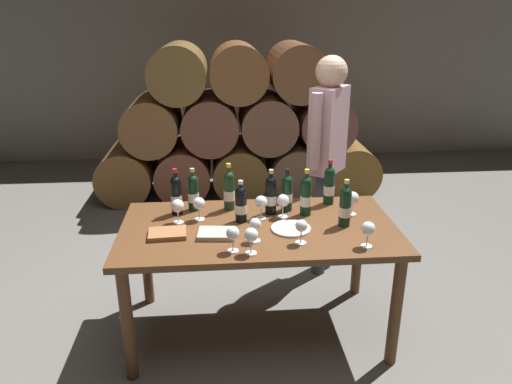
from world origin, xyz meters
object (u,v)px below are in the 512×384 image
(wine_bottle_7, at_px, (176,195))
(wine_glass_0, at_px, (352,199))
(wine_bottle_6, at_px, (306,195))
(wine_glass_7, at_px, (177,207))
(leather_ledger, at_px, (217,234))
(wine_glass_4, at_px, (261,203))
(tasting_notebook, at_px, (167,234))
(wine_bottle_5, at_px, (287,193))
(wine_bottle_4, at_px, (271,195))
(wine_bottle_8, at_px, (345,206))
(wine_glass_6, at_px, (233,234))
(wine_bottle_1, at_px, (229,190))
(wine_glass_8, at_px, (301,227))
(sommelier_presenting, at_px, (327,147))
(serving_plate, at_px, (291,229))
(wine_glass_5, at_px, (251,236))
(wine_glass_1, at_px, (255,225))
(wine_bottle_2, at_px, (193,192))
(wine_bottle_3, at_px, (329,185))
(wine_glass_2, at_px, (283,201))
(wine_bottle_0, at_px, (241,204))
(dining_table, at_px, (259,239))
(wine_glass_3, at_px, (368,229))
(wine_glass_9, at_px, (199,204))

(wine_bottle_7, xyz_separation_m, wine_glass_0, (1.13, -0.11, -0.02))
(wine_glass_0, bearing_deg, wine_bottle_6, 175.87)
(wine_glass_7, distance_m, leather_ledger, 0.33)
(wine_glass_4, height_order, tasting_notebook, wine_glass_4)
(wine_bottle_5, distance_m, wine_glass_0, 0.43)
(wine_bottle_4, bearing_deg, wine_bottle_8, -27.82)
(wine_glass_4, xyz_separation_m, tasting_notebook, (-0.57, -0.20, -0.10))
(wine_bottle_5, bearing_deg, wine_glass_6, -124.31)
(wine_bottle_1, relative_size, wine_bottle_7, 1.04)
(wine_glass_8, relative_size, sommelier_presenting, 0.08)
(wine_bottle_4, height_order, serving_plate, wine_bottle_4)
(wine_glass_5, xyz_separation_m, wine_glass_6, (-0.10, 0.03, -0.00))
(wine_bottle_5, distance_m, wine_glass_1, 0.50)
(wine_bottle_2, relative_size, sommelier_presenting, 0.17)
(wine_bottle_3, relative_size, wine_bottle_8, 1.04)
(wine_bottle_7, relative_size, wine_bottle_8, 1.02)
(wine_bottle_2, relative_size, leather_ledger, 1.32)
(wine_glass_2, bearing_deg, leather_ledger, -150.48)
(wine_bottle_3, height_order, wine_bottle_8, wine_bottle_3)
(wine_bottle_1, relative_size, sommelier_presenting, 0.19)
(wine_bottle_1, relative_size, leather_ledger, 1.45)
(leather_ledger, bearing_deg, wine_bottle_0, 57.04)
(wine_glass_4, xyz_separation_m, wine_glass_7, (-0.52, -0.02, 0.00))
(wine_glass_0, bearing_deg, wine_bottle_8, -119.20)
(wine_bottle_7, distance_m, wine_glass_8, 0.88)
(wine_bottle_4, relative_size, wine_bottle_7, 0.98)
(serving_plate, bearing_deg, wine_bottle_1, 135.97)
(wine_bottle_3, distance_m, wine_bottle_5, 0.32)
(dining_table, bearing_deg, wine_bottle_8, -3.61)
(dining_table, height_order, wine_glass_8, wine_glass_8)
(wine_bottle_5, distance_m, wine_glass_5, 0.65)
(wine_bottle_2, bearing_deg, wine_glass_0, -8.99)
(wine_bottle_5, distance_m, wine_glass_7, 0.72)
(wine_bottle_8, height_order, wine_glass_3, wine_bottle_8)
(wine_glass_4, bearing_deg, tasting_notebook, -160.45)
(wine_glass_1, bearing_deg, wine_bottle_5, 60.72)
(wine_bottle_1, relative_size, tasting_notebook, 1.45)
(wine_bottle_4, height_order, wine_glass_3, wine_bottle_4)
(wine_glass_6, height_order, wine_glass_9, wine_glass_9)
(wine_glass_2, bearing_deg, wine_bottle_8, -23.93)
(wine_glass_7, bearing_deg, wine_glass_2, 2.95)
(wine_glass_3, distance_m, tasting_notebook, 1.16)
(wine_glass_7, relative_size, wine_glass_8, 1.07)
(wine_glass_3, bearing_deg, wine_bottle_4, 133.46)
(wine_bottle_1, height_order, wine_glass_0, wine_bottle_1)
(wine_bottle_5, height_order, wine_bottle_6, wine_bottle_6)
(wine_glass_2, distance_m, tasting_notebook, 0.75)
(wine_bottle_4, height_order, wine_glass_6, wine_bottle_4)
(wine_bottle_3, bearing_deg, wine_glass_1, -135.96)
(wine_bottle_5, relative_size, wine_glass_6, 1.94)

